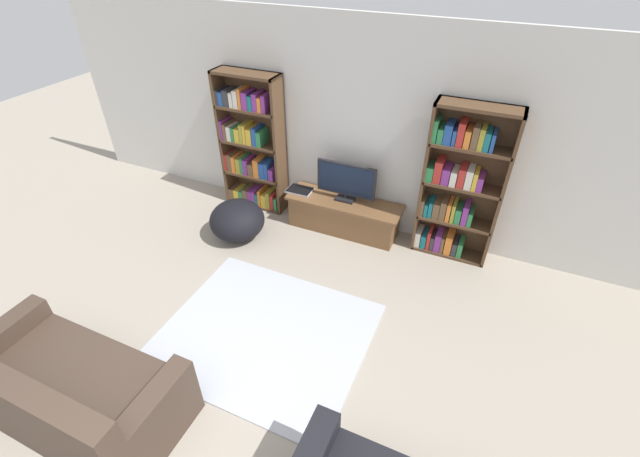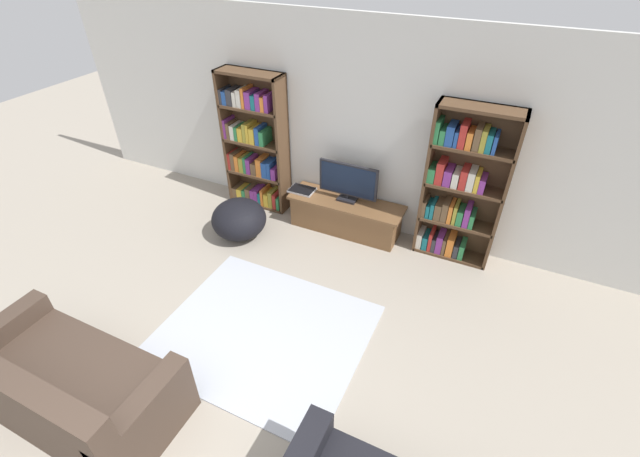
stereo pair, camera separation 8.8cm
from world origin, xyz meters
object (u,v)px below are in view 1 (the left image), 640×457
at_px(bookshelf_right, 458,187).
at_px(beanbag_ottoman, 237,220).
at_px(tv_stand, 344,215).
at_px(television, 346,181).
at_px(couch_left_sectional, 71,394).
at_px(laptop, 300,190).
at_px(bookshelf_left, 252,146).

xyz_separation_m(bookshelf_right, beanbag_ottoman, (-2.51, -0.81, -0.66)).
bearing_deg(tv_stand, television, 90.00).
height_order(television, couch_left_sectional, television).
relative_size(laptop, beanbag_ottoman, 0.48).
relative_size(tv_stand, laptop, 4.49).
xyz_separation_m(television, laptop, (-0.63, -0.04, -0.26)).
bearing_deg(couch_left_sectional, television, 72.90).
distance_m(bookshelf_right, beanbag_ottoman, 2.72).
bearing_deg(tv_stand, bookshelf_right, 4.91).
bearing_deg(couch_left_sectional, bookshelf_right, 55.67).
bearing_deg(bookshelf_left, bookshelf_right, 0.07).
distance_m(television, beanbag_ottoman, 1.47).
xyz_separation_m(bookshelf_right, laptop, (-1.96, -0.12, -0.46)).
distance_m(bookshelf_left, bookshelf_right, 2.71).
height_order(bookshelf_left, television, bookshelf_left).
xyz_separation_m(bookshelf_right, television, (-1.32, -0.08, -0.20)).
relative_size(bookshelf_right, tv_stand, 1.25).
relative_size(television, beanbag_ottoman, 1.10).
bearing_deg(bookshelf_left, beanbag_ottoman, -76.16).
bearing_deg(beanbag_ottoman, bookshelf_right, 17.95).
bearing_deg(bookshelf_right, couch_left_sectional, -124.33).
bearing_deg(tv_stand, beanbag_ottoman, -149.50).
distance_m(laptop, beanbag_ottoman, 0.91).
bearing_deg(laptop, bookshelf_right, 3.59).
bearing_deg(tv_stand, laptop, -179.19).
height_order(bookshelf_right, television, bookshelf_right).
bearing_deg(bookshelf_left, television, -3.08).
bearing_deg(bookshelf_right, tv_stand, -175.09).
height_order(bookshelf_left, bookshelf_right, same).
distance_m(laptop, couch_left_sectional, 3.37).
height_order(bookshelf_left, beanbag_ottoman, bookshelf_left).
relative_size(television, couch_left_sectional, 0.43).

